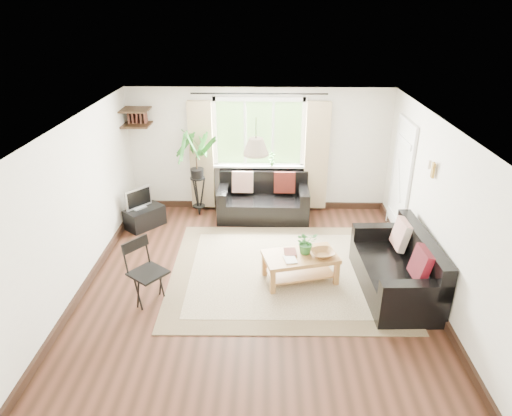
{
  "coord_description": "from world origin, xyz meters",
  "views": [
    {
      "loc": [
        0.15,
        -5.72,
        3.85
      ],
      "look_at": [
        0.0,
        0.4,
        1.05
      ],
      "focal_mm": 32.0,
      "sensor_mm": 36.0,
      "label": 1
    }
  ],
  "objects_px": {
    "sofa_back": "(263,198)",
    "tv_stand": "(145,217)",
    "sofa_right": "(395,265)",
    "palm_stand": "(197,174)",
    "folding_chair": "(148,274)",
    "coffee_table": "(300,268)"
  },
  "relations": [
    {
      "from": "coffee_table",
      "to": "folding_chair",
      "type": "distance_m",
      "value": 2.2
    },
    {
      "from": "coffee_table",
      "to": "palm_stand",
      "type": "height_order",
      "value": "palm_stand"
    },
    {
      "from": "sofa_back",
      "to": "tv_stand",
      "type": "height_order",
      "value": "sofa_back"
    },
    {
      "from": "tv_stand",
      "to": "folding_chair",
      "type": "relative_size",
      "value": 0.75
    },
    {
      "from": "folding_chair",
      "to": "sofa_back",
      "type": "bearing_deg",
      "value": 8.64
    },
    {
      "from": "coffee_table",
      "to": "sofa_back",
      "type": "bearing_deg",
      "value": 104.68
    },
    {
      "from": "palm_stand",
      "to": "tv_stand",
      "type": "bearing_deg",
      "value": -149.79
    },
    {
      "from": "tv_stand",
      "to": "palm_stand",
      "type": "relative_size",
      "value": 0.41
    },
    {
      "from": "palm_stand",
      "to": "folding_chair",
      "type": "xyz_separation_m",
      "value": [
        -0.28,
        -2.87,
        -0.38
      ]
    },
    {
      "from": "tv_stand",
      "to": "palm_stand",
      "type": "xyz_separation_m",
      "value": [
        0.93,
        0.54,
        0.65
      ]
    },
    {
      "from": "sofa_back",
      "to": "tv_stand",
      "type": "xyz_separation_m",
      "value": [
        -2.19,
        -0.44,
        -0.22
      ]
    },
    {
      "from": "sofa_right",
      "to": "tv_stand",
      "type": "xyz_separation_m",
      "value": [
        -4.09,
        1.95,
        -0.23
      ]
    },
    {
      "from": "palm_stand",
      "to": "folding_chair",
      "type": "distance_m",
      "value": 2.9
    },
    {
      "from": "coffee_table",
      "to": "palm_stand",
      "type": "distance_m",
      "value": 2.98
    },
    {
      "from": "tv_stand",
      "to": "folding_chair",
      "type": "bearing_deg",
      "value": -124.25
    },
    {
      "from": "sofa_back",
      "to": "sofa_right",
      "type": "relative_size",
      "value": 0.96
    },
    {
      "from": "coffee_table",
      "to": "folding_chair",
      "type": "relative_size",
      "value": 1.17
    },
    {
      "from": "sofa_right",
      "to": "coffee_table",
      "type": "height_order",
      "value": "sofa_right"
    },
    {
      "from": "sofa_right",
      "to": "folding_chair",
      "type": "xyz_separation_m",
      "value": [
        -3.44,
        -0.38,
        0.04
      ]
    },
    {
      "from": "coffee_table",
      "to": "palm_stand",
      "type": "relative_size",
      "value": 0.64
    },
    {
      "from": "coffee_table",
      "to": "sofa_right",
      "type": "bearing_deg",
      "value": -9.29
    },
    {
      "from": "sofa_back",
      "to": "tv_stand",
      "type": "distance_m",
      "value": 2.24
    }
  ]
}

